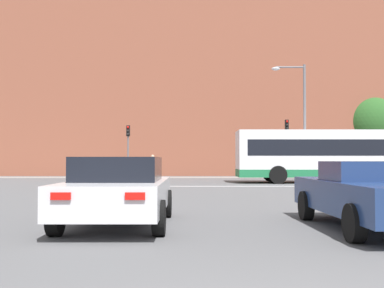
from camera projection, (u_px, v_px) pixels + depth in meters
name	position (u px, v px, depth m)	size (l,w,h in m)	color
stop_line_strip	(209.00, 186.00, 24.20)	(9.32, 0.30, 0.01)	silver
far_pavement	(203.00, 177.00, 36.25)	(70.36, 2.50, 0.01)	gray
brick_civic_building	(198.00, 83.00, 46.74)	(34.89, 15.32, 23.92)	brown
car_saloon_left	(117.00, 190.00, 9.86)	(2.06, 4.51, 1.40)	silver
car_roadster_right	(369.00, 194.00, 9.32)	(2.08, 4.87, 1.32)	navy
bus_crossing_lead	(333.00, 155.00, 27.91)	(11.28, 2.71, 3.02)	silver
traffic_light_far_left	(127.00, 142.00, 35.54)	(0.26, 0.31, 3.88)	slate
traffic_light_far_right	(286.00, 139.00, 35.49)	(0.26, 0.31, 4.29)	slate
street_lamp_junction	(297.00, 110.00, 28.91)	(2.06, 0.36, 7.07)	slate
pedestrian_waiting	(151.00, 164.00, 36.02)	(0.43, 0.27, 1.71)	brown
tree_by_building	(368.00, 123.00, 40.58)	(4.56, 4.56, 6.86)	#4C3823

